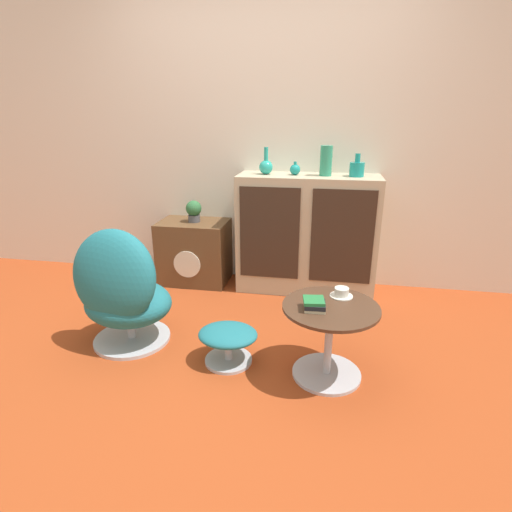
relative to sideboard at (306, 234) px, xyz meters
name	(u,v)px	position (x,y,z in m)	size (l,w,h in m)	color
ground_plane	(226,371)	(-0.38, -1.30, -0.49)	(12.00, 12.00, 0.00)	#9E3D19
wall_back	(267,133)	(-0.38, 0.23, 0.81)	(6.40, 0.06, 2.60)	silver
sideboard	(306,234)	(0.00, 0.00, 0.00)	(1.15, 0.41, 0.99)	tan
tv_console	(195,252)	(-1.00, 0.00, -0.22)	(0.60, 0.42, 0.56)	brown
egg_chair	(122,291)	(-1.10, -1.13, -0.11)	(0.66, 0.62, 0.82)	#B7B7BC
ottoman	(228,339)	(-0.39, -1.20, -0.33)	(0.36, 0.31, 0.23)	#B7B7BC
coffee_table	(329,334)	(0.21, -1.23, -0.22)	(0.54, 0.54, 0.45)	#B7B7BC
vase_leftmost	(266,166)	(-0.35, 0.00, 0.56)	(0.11, 0.11, 0.21)	teal
vase_inner_left	(295,169)	(-0.11, 0.00, 0.54)	(0.08, 0.08, 0.11)	teal
vase_inner_right	(326,161)	(0.13, 0.00, 0.61)	(0.10, 0.10, 0.23)	#2D8E6B
vase_rightmost	(357,169)	(0.37, 0.00, 0.55)	(0.12, 0.12, 0.18)	teal
potted_plant	(194,210)	(-0.98, 0.00, 0.17)	(0.14, 0.14, 0.19)	#4C4C51
teacup	(341,293)	(0.27, -1.09, -0.02)	(0.13, 0.13, 0.05)	silver
book_stack	(315,304)	(0.12, -1.29, -0.01)	(0.13, 0.13, 0.06)	beige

